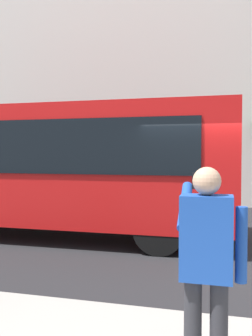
{
  "coord_description": "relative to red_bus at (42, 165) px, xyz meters",
  "views": [
    {
      "loc": [
        -0.24,
        7.71,
        1.95
      ],
      "look_at": [
        1.81,
        -0.15,
        1.64
      ],
      "focal_mm": 39.63,
      "sensor_mm": 36.0,
      "label": 1
    }
  ],
  "objects": [
    {
      "name": "pedestrian_photographer",
      "position": [
        -4.08,
        5.18,
        -0.54
      ],
      "size": [
        0.53,
        0.52,
        1.7
      ],
      "color": "#2D2D33",
      "rests_on": "sidewalk_curb"
    },
    {
      "name": "building_facade_far",
      "position": [
        -3.97,
        -6.4,
        4.3
      ],
      "size": [
        28.0,
        1.55,
        12.0
      ],
      "color": "beige",
      "rests_on": "ground_plane"
    },
    {
      "name": "ground_plane",
      "position": [
        -3.95,
        0.39,
        -1.68
      ],
      "size": [
        60.0,
        60.0,
        0.0
      ],
      "primitive_type": "plane",
      "color": "#232326"
    },
    {
      "name": "red_bus",
      "position": [
        0.0,
        0.0,
        0.0
      ],
      "size": [
        9.05,
        2.54,
        3.08
      ],
      "color": "red",
      "rests_on": "ground_plane"
    }
  ]
}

